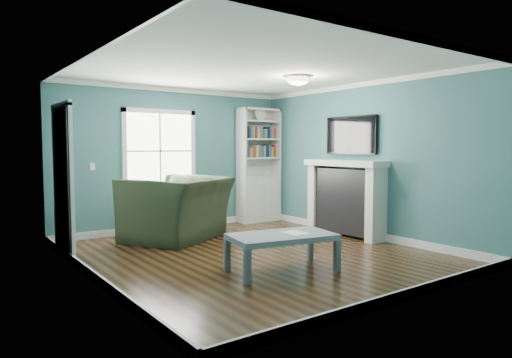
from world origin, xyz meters
TOP-DOWN VIEW (x-y plane):
  - floor at (0.00, 0.00)m, footprint 5.00×5.00m
  - room_walls at (0.00, 0.00)m, footprint 5.00×5.00m
  - trim at (0.00, 0.00)m, footprint 4.50×5.00m
  - window at (-0.30, 2.49)m, footprint 1.40×0.06m
  - bookshelf at (1.77, 2.30)m, footprint 0.90×0.35m
  - fireplace at (2.08, 0.20)m, footprint 0.44×1.58m
  - tv at (2.20, 0.20)m, footprint 0.06×1.10m
  - door at (-2.22, 1.40)m, footprint 0.12×0.98m
  - ceiling_fixture at (0.90, 0.10)m, footprint 0.38×0.38m
  - light_switch at (-1.50, 2.48)m, footprint 0.08×0.01m
  - recliner at (-0.40, 1.60)m, footprint 1.87×1.66m
  - coffee_table at (-0.24, -0.92)m, footprint 1.37×0.92m
  - paper_sheet at (-0.06, -0.97)m, footprint 0.25×0.32m

SIDE VIEW (x-z plane):
  - floor at x=0.00m, z-range 0.00..0.00m
  - coffee_table at x=-0.24m, z-range 0.17..0.63m
  - paper_sheet at x=-0.06m, z-range 0.46..0.46m
  - fireplace at x=2.08m, z-range -0.01..1.29m
  - recliner at x=-0.40m, z-range 0.00..1.37m
  - bookshelf at x=1.77m, z-range -0.23..2.08m
  - door at x=-2.22m, z-range -0.01..2.16m
  - light_switch at x=-1.50m, z-range 1.14..1.26m
  - trim at x=0.00m, z-range -0.06..2.54m
  - window at x=-0.30m, z-range 0.70..2.20m
  - room_walls at x=0.00m, z-range -0.92..4.08m
  - tv at x=2.20m, z-range 1.40..2.05m
  - ceiling_fixture at x=0.90m, z-range 2.47..2.63m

